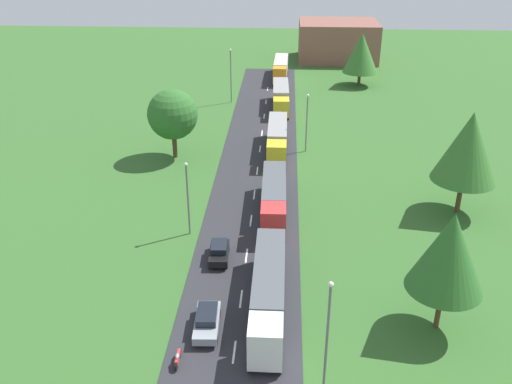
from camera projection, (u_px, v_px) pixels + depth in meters
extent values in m
cube|color=#2B2B30|center=(247.00, 254.00, 52.84)|extent=(10.00, 140.00, 0.06)
cube|color=white|center=(234.00, 352.00, 41.00)|extent=(0.16, 2.40, 0.01)
cube|color=white|center=(241.00, 299.00, 46.65)|extent=(0.16, 2.40, 0.01)
cube|color=white|center=(246.00, 256.00, 52.53)|extent=(0.16, 2.40, 0.01)
cube|color=white|center=(251.00, 220.00, 58.52)|extent=(0.16, 2.40, 0.01)
cube|color=white|center=(254.00, 194.00, 63.90)|extent=(0.16, 2.40, 0.01)
cube|color=white|center=(257.00, 171.00, 69.78)|extent=(0.16, 2.40, 0.01)
cube|color=white|center=(260.00, 149.00, 76.25)|extent=(0.16, 2.40, 0.01)
cube|color=white|center=(262.00, 133.00, 81.63)|extent=(0.16, 2.40, 0.01)
cube|color=white|center=(264.00, 116.00, 88.48)|extent=(0.16, 2.40, 0.01)
cube|color=white|center=(266.00, 102.00, 95.16)|extent=(0.16, 2.40, 0.01)
cube|color=white|center=(268.00, 89.00, 102.21)|extent=(0.16, 2.40, 0.01)
cube|color=white|center=(265.00, 341.00, 39.07)|extent=(2.44, 2.77, 3.08)
cube|color=black|center=(265.00, 348.00, 37.64)|extent=(2.10, 0.10, 1.36)
cube|color=#4C5156|center=(269.00, 278.00, 45.69)|extent=(2.51, 11.44, 2.65)
cube|color=black|center=(269.00, 293.00, 46.38)|extent=(0.91, 10.87, 0.24)
cylinder|color=black|center=(280.00, 366.00, 39.09)|extent=(0.35, 1.00, 1.00)
cylinder|color=black|center=(250.00, 364.00, 39.20)|extent=(0.35, 1.00, 1.00)
cylinder|color=black|center=(282.00, 271.00, 49.43)|extent=(0.35, 1.00, 1.00)
cylinder|color=black|center=(258.00, 270.00, 49.54)|extent=(0.35, 1.00, 1.00)
cylinder|color=black|center=(282.00, 262.00, 50.66)|extent=(0.35, 1.00, 1.00)
cylinder|color=black|center=(259.00, 261.00, 50.76)|extent=(0.35, 1.00, 1.00)
cube|color=red|center=(273.00, 221.00, 54.30)|extent=(2.47, 2.75, 3.05)
cube|color=black|center=(273.00, 223.00, 52.89)|extent=(2.10, 0.13, 1.34)
cube|color=#4C5156|center=(274.00, 190.00, 60.19)|extent=(2.63, 9.86, 2.60)
cube|color=black|center=(274.00, 202.00, 60.86)|extent=(1.02, 9.35, 0.24)
cylinder|color=black|center=(284.00, 238.00, 54.34)|extent=(0.36, 1.00, 1.00)
cylinder|color=black|center=(262.00, 238.00, 54.41)|extent=(0.36, 1.00, 1.00)
cylinder|color=black|center=(283.00, 191.00, 63.50)|extent=(0.36, 1.00, 1.00)
cylinder|color=black|center=(265.00, 191.00, 63.58)|extent=(0.36, 1.00, 1.00)
cylinder|color=black|center=(283.00, 187.00, 64.55)|extent=(0.36, 1.00, 1.00)
cylinder|color=black|center=(265.00, 187.00, 64.63)|extent=(0.36, 1.00, 1.00)
cube|color=yellow|center=(276.00, 154.00, 69.78)|extent=(2.44, 2.80, 2.81)
cube|color=black|center=(276.00, 154.00, 68.36)|extent=(2.10, 0.10, 1.24)
cube|color=gray|center=(277.00, 133.00, 75.63)|extent=(2.51, 9.89, 2.73)
cube|color=black|center=(277.00, 144.00, 76.33)|extent=(0.91, 9.39, 0.24)
cylinder|color=black|center=(285.00, 166.00, 69.73)|extent=(0.35, 1.00, 1.00)
cylinder|color=black|center=(268.00, 166.00, 69.83)|extent=(0.35, 1.00, 1.00)
cylinder|color=black|center=(285.00, 137.00, 78.97)|extent=(0.35, 1.00, 1.00)
cylinder|color=black|center=(270.00, 136.00, 79.07)|extent=(0.35, 1.00, 1.00)
cylinder|color=black|center=(285.00, 134.00, 80.03)|extent=(0.35, 1.00, 1.00)
cylinder|color=black|center=(271.00, 134.00, 80.13)|extent=(0.35, 1.00, 1.00)
cube|color=yellow|center=(281.00, 107.00, 86.74)|extent=(2.50, 2.72, 2.63)
cube|color=black|center=(281.00, 107.00, 85.40)|extent=(2.10, 0.15, 1.16)
cube|color=gray|center=(281.00, 93.00, 92.26)|extent=(2.73, 9.43, 2.79)
cube|color=black|center=(281.00, 102.00, 92.98)|extent=(1.12, 8.92, 0.24)
cylinder|color=black|center=(288.00, 117.00, 86.71)|extent=(0.37, 1.01, 1.00)
cylinder|color=black|center=(274.00, 117.00, 86.77)|extent=(0.37, 1.01, 1.00)
cylinder|color=black|center=(287.00, 98.00, 95.51)|extent=(0.37, 1.01, 1.00)
cylinder|color=black|center=(274.00, 98.00, 95.56)|extent=(0.37, 1.01, 1.00)
cylinder|color=black|center=(286.00, 96.00, 96.51)|extent=(0.37, 1.01, 1.00)
cylinder|color=black|center=(274.00, 96.00, 96.57)|extent=(0.37, 1.01, 1.00)
cube|color=orange|center=(280.00, 75.00, 103.30)|extent=(2.50, 2.46, 2.90)
cube|color=black|center=(279.00, 74.00, 102.05)|extent=(2.10, 0.15, 1.28)
cube|color=beige|center=(281.00, 66.00, 109.06)|extent=(2.73, 10.06, 2.64)
cube|color=black|center=(281.00, 73.00, 109.74)|extent=(1.12, 9.53, 0.24)
cylinder|color=black|center=(285.00, 84.00, 103.34)|extent=(0.37, 1.01, 1.00)
cylinder|color=black|center=(274.00, 84.00, 103.48)|extent=(0.37, 1.01, 1.00)
cylinder|color=black|center=(287.00, 70.00, 112.39)|extent=(0.37, 1.01, 1.00)
cylinder|color=black|center=(276.00, 70.00, 112.54)|extent=(0.37, 1.01, 1.00)
cylinder|color=black|center=(287.00, 69.00, 113.46)|extent=(0.37, 1.01, 1.00)
cylinder|color=black|center=(276.00, 68.00, 113.61)|extent=(0.37, 1.01, 1.00)
cube|color=#8C939E|center=(207.00, 323.00, 42.96)|extent=(2.03, 4.60, 0.66)
cube|color=black|center=(207.00, 314.00, 42.88)|extent=(1.65, 2.60, 0.58)
cylinder|color=black|center=(216.00, 340.00, 41.72)|extent=(0.25, 0.65, 0.64)
cylinder|color=black|center=(194.00, 340.00, 41.74)|extent=(0.25, 0.65, 0.64)
cylinder|color=black|center=(219.00, 313.00, 44.47)|extent=(0.25, 0.65, 0.64)
cylinder|color=black|center=(199.00, 313.00, 44.49)|extent=(0.25, 0.65, 0.64)
cube|color=black|center=(219.00, 253.00, 51.68)|extent=(1.89, 4.00, 0.69)
cube|color=black|center=(219.00, 246.00, 51.58)|extent=(1.54, 2.26, 0.55)
cylinder|color=black|center=(227.00, 265.00, 50.63)|extent=(0.25, 0.65, 0.64)
cylinder|color=black|center=(210.00, 264.00, 50.65)|extent=(0.25, 0.65, 0.64)
cylinder|color=black|center=(228.00, 249.00, 53.02)|extent=(0.25, 0.65, 0.64)
cylinder|color=black|center=(212.00, 249.00, 53.03)|extent=(0.25, 0.65, 0.64)
cylinder|color=black|center=(176.00, 366.00, 39.29)|extent=(0.12, 0.64, 0.64)
cylinder|color=black|center=(180.00, 353.00, 40.45)|extent=(0.14, 0.64, 0.64)
cube|color=red|center=(178.00, 357.00, 39.77)|extent=(0.20, 1.40, 0.36)
ellipsoid|color=#8C939E|center=(177.00, 356.00, 39.53)|extent=(0.28, 0.52, 0.28)
cylinder|color=slate|center=(327.00, 343.00, 35.49)|extent=(0.18, 0.18, 8.89)
sphere|color=silver|center=(331.00, 284.00, 33.44)|extent=(0.36, 0.36, 0.36)
cylinder|color=slate|center=(188.00, 201.00, 54.60)|extent=(0.18, 0.18, 7.47)
sphere|color=silver|center=(186.00, 164.00, 52.87)|extent=(0.36, 0.36, 0.36)
cylinder|color=slate|center=(307.00, 124.00, 73.92)|extent=(0.18, 0.18, 7.66)
sphere|color=silver|center=(308.00, 95.00, 72.16)|extent=(0.36, 0.36, 0.36)
cylinder|color=slate|center=(231.00, 77.00, 93.19)|extent=(0.18, 0.18, 8.73)
sphere|color=silver|center=(230.00, 50.00, 91.18)|extent=(0.36, 0.36, 0.36)
cylinder|color=#513823|center=(459.00, 196.00, 59.61)|extent=(0.53, 0.53, 3.79)
cone|color=#38702D|center=(468.00, 147.00, 57.10)|extent=(6.74, 6.74, 7.41)
cylinder|color=#513823|center=(439.00, 308.00, 42.77)|extent=(0.41, 0.41, 3.74)
cone|color=#2D6628|center=(449.00, 252.00, 40.52)|extent=(5.73, 5.73, 6.30)
cylinder|color=#513823|center=(359.00, 79.00, 103.87)|extent=(0.57, 0.57, 2.49)
cone|color=#38702D|center=(361.00, 53.00, 101.73)|extent=(6.44, 6.44, 7.08)
cylinder|color=#513823|center=(175.00, 145.00, 73.16)|extent=(0.60, 0.60, 3.44)
sphere|color=#2D6628|center=(173.00, 114.00, 71.31)|extent=(6.46, 6.46, 6.46)
cube|color=brown|center=(338.00, 41.00, 121.16)|extent=(16.71, 13.07, 8.08)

